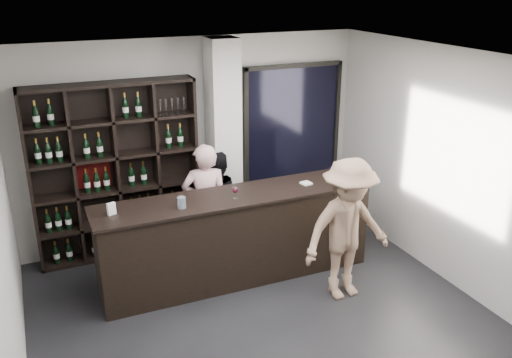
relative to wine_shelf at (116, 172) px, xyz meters
name	(u,v)px	position (x,y,z in m)	size (l,w,h in m)	color
floor	(276,335)	(1.15, -2.57, -1.20)	(5.00, 5.50, 0.01)	black
wine_shelf	(116,172)	(0.00, 0.00, 0.00)	(2.20, 0.35, 2.40)	black
structural_column	(224,143)	(1.50, -0.10, 0.25)	(0.40, 0.40, 2.90)	silver
glass_panel	(292,133)	(2.70, 0.12, 0.20)	(1.60, 0.08, 2.10)	black
tasting_counter	(237,237)	(1.22, -1.28, -0.62)	(3.51, 0.72, 1.16)	black
taster_pink	(206,205)	(1.00, -0.72, -0.37)	(0.61, 0.40, 1.67)	#D5A6A6
taster_black	(215,204)	(1.20, -0.51, -0.47)	(0.71, 0.56, 1.47)	black
customer	(347,230)	(2.26, -2.17, -0.33)	(1.13, 0.65, 1.75)	#8F6E57
wine_glass	(235,191)	(1.16, -1.39, 0.05)	(0.08, 0.08, 0.18)	white
spit_cup	(182,203)	(0.49, -1.40, 0.02)	(0.10, 0.10, 0.13)	#A5B4C9
napkin_stack	(306,183)	(2.17, -1.31, -0.03)	(0.12, 0.12, 0.02)	white
card_stand	(111,209)	(-0.28, -1.27, 0.03)	(0.09, 0.05, 0.14)	white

